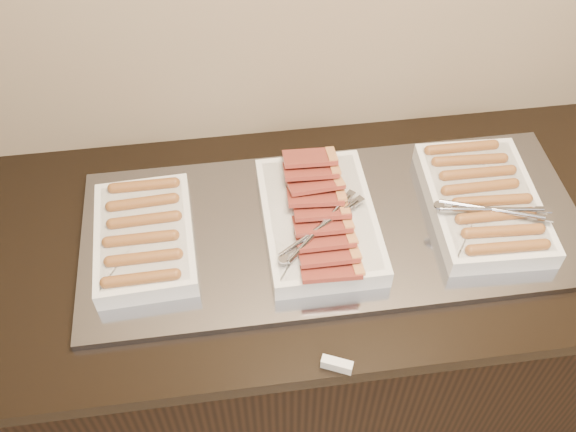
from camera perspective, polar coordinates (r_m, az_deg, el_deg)
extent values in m
cube|color=black|center=(1.94, 2.48, -10.10)|extent=(2.00, 0.70, 0.86)
cube|color=black|center=(1.57, 3.02, -1.81)|extent=(2.06, 0.76, 0.04)
cube|color=gray|center=(1.55, 4.07, -1.01)|extent=(1.20, 0.50, 0.02)
cube|color=white|center=(1.52, -12.61, -1.90)|extent=(0.24, 0.34, 0.05)
cylinder|color=#97612E|center=(1.41, -12.96, -5.42)|extent=(0.15, 0.03, 0.03)
cylinder|color=#97612E|center=(1.44, -12.71, -3.63)|extent=(0.15, 0.03, 0.03)
cylinder|color=#97612E|center=(1.48, -12.96, -1.97)|extent=(0.15, 0.03, 0.03)
cylinder|color=#97612E|center=(1.51, -12.66, -0.33)|extent=(0.15, 0.03, 0.03)
cylinder|color=#97612E|center=(1.55, -12.80, 1.19)|extent=(0.15, 0.03, 0.03)
cylinder|color=#97612E|center=(1.58, -12.69, 2.67)|extent=(0.15, 0.03, 0.03)
cube|color=white|center=(1.52, 2.77, -0.32)|extent=(0.26, 0.39, 0.05)
cube|color=maroon|center=(1.40, 3.75, -4.66)|extent=(0.13, 0.09, 0.04)
cube|color=maroon|center=(1.42, 3.54, -3.28)|extent=(0.13, 0.09, 0.04)
cube|color=maroon|center=(1.44, 3.27, -1.96)|extent=(0.13, 0.09, 0.04)
cube|color=maroon|center=(1.47, 3.02, -0.67)|extent=(0.13, 0.09, 0.04)
cube|color=maroon|center=(1.49, 2.99, 0.61)|extent=(0.13, 0.09, 0.04)
cube|color=maroon|center=(1.51, 2.41, 1.78)|extent=(0.14, 0.10, 0.04)
cube|color=maroon|center=(1.54, 2.38, 2.98)|extent=(0.14, 0.10, 0.04)
cube|color=maroon|center=(1.56, 2.01, 4.10)|extent=(0.13, 0.09, 0.04)
cube|color=maroon|center=(1.59, 1.94, 5.21)|extent=(0.13, 0.09, 0.04)
cube|color=white|center=(1.62, 16.91, 1.15)|extent=(0.27, 0.39, 0.05)
cylinder|color=#97612E|center=(1.51, 18.96, -2.64)|extent=(0.17, 0.03, 0.03)
cylinder|color=#97612E|center=(1.53, 18.59, -1.27)|extent=(0.17, 0.04, 0.03)
cylinder|color=#97612E|center=(1.56, 17.99, 0.03)|extent=(0.17, 0.03, 0.03)
cylinder|color=#97612E|center=(1.59, 17.69, 1.32)|extent=(0.17, 0.04, 0.03)
cylinder|color=#97612E|center=(1.61, 16.72, 2.49)|extent=(0.17, 0.03, 0.03)
cylinder|color=#97612E|center=(1.64, 16.52, 3.70)|extent=(0.17, 0.03, 0.03)
cylinder|color=#97612E|center=(1.67, 15.86, 4.82)|extent=(0.17, 0.04, 0.03)
cylinder|color=#97612E|center=(1.70, 15.19, 5.90)|extent=(0.17, 0.03, 0.03)
cube|color=white|center=(1.35, 4.37, -13.04)|extent=(0.07, 0.04, 0.03)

